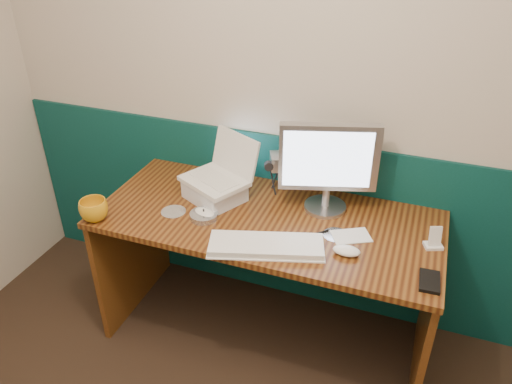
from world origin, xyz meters
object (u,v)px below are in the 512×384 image
at_px(laptop, 213,160).
at_px(keyboard, 266,246).
at_px(desk, 266,279).
at_px(camcorder, 277,173).
at_px(mug, 94,210).
at_px(monitor, 328,167).

bearing_deg(laptop, keyboard, -11.88).
distance_m(desk, camcorder, 0.54).
relative_size(desk, laptop, 5.39).
relative_size(laptop, camcorder, 1.48).
bearing_deg(camcorder, mug, -166.78).
bearing_deg(desk, laptop, 167.33).
relative_size(keyboard, mug, 3.72).
xyz_separation_m(laptop, mug, (-0.44, -0.36, -0.16)).
bearing_deg(camcorder, monitor, -40.00).
relative_size(mug, camcorder, 0.64).
xyz_separation_m(desk, keyboard, (0.08, -0.23, 0.39)).
distance_m(desk, keyboard, 0.46).
distance_m(desk, laptop, 0.66).
distance_m(desk, monitor, 0.67).
bearing_deg(desk, camcorder, 97.24).
xyz_separation_m(keyboard, mug, (-0.82, -0.06, 0.04)).
bearing_deg(mug, keyboard, 4.20).
height_order(keyboard, mug, mug).
relative_size(monitor, keyboard, 0.93).
bearing_deg(laptop, camcorder, 60.91).
height_order(desk, laptop, laptop).
xyz_separation_m(laptop, monitor, (0.53, 0.10, 0.01)).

